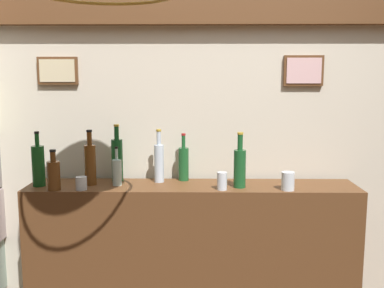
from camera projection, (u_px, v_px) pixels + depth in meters
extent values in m
cube|color=beige|center=(193.00, 156.00, 2.79)|extent=(3.72, 0.08, 2.41)
cube|color=brown|center=(192.00, 13.00, 2.60)|extent=(3.72, 0.10, 0.14)
cube|color=brown|center=(58.00, 71.00, 2.67)|extent=(0.24, 0.03, 0.17)
cube|color=beige|center=(57.00, 71.00, 2.65)|extent=(0.21, 0.01, 0.14)
cube|color=brown|center=(303.00, 71.00, 2.65)|extent=(0.24, 0.03, 0.18)
cube|color=beige|center=(304.00, 71.00, 2.63)|extent=(0.21, 0.01, 0.15)
cube|color=brown|center=(192.00, 272.00, 2.64)|extent=(1.92, 0.33, 1.08)
cylinder|color=#175124|center=(117.00, 160.00, 2.65)|extent=(0.07, 0.07, 0.25)
cylinder|color=#175124|center=(117.00, 133.00, 2.62)|extent=(0.03, 0.03, 0.08)
cylinder|color=#B7932D|center=(116.00, 125.00, 2.61)|extent=(0.03, 0.03, 0.01)
cylinder|color=#1C5327|center=(184.00, 164.00, 2.67)|extent=(0.06, 0.06, 0.20)
cylinder|color=#1C5327|center=(183.00, 142.00, 2.65)|extent=(0.02, 0.02, 0.08)
cylinder|color=maroon|center=(183.00, 134.00, 2.64)|extent=(0.03, 0.03, 0.01)
cylinder|color=brown|center=(90.00, 165.00, 2.56)|extent=(0.07, 0.07, 0.23)
cylinder|color=brown|center=(89.00, 139.00, 2.53)|extent=(0.03, 0.03, 0.08)
cylinder|color=black|center=(89.00, 131.00, 2.53)|extent=(0.03, 0.03, 0.01)
cylinder|color=silver|center=(117.00, 173.00, 2.55)|extent=(0.05, 0.05, 0.15)
cylinder|color=silver|center=(116.00, 154.00, 2.53)|extent=(0.02, 0.02, 0.07)
cylinder|color=black|center=(116.00, 148.00, 2.52)|extent=(0.02, 0.02, 0.01)
cylinder|color=#185420|center=(38.00, 166.00, 2.52)|extent=(0.07, 0.07, 0.23)
cylinder|color=#185420|center=(37.00, 140.00, 2.50)|extent=(0.02, 0.02, 0.07)
cylinder|color=black|center=(37.00, 132.00, 2.50)|extent=(0.03, 0.03, 0.01)
cylinder|color=#195125|center=(240.00, 169.00, 2.49)|extent=(0.07, 0.07, 0.22)
cylinder|color=#195125|center=(240.00, 142.00, 2.47)|extent=(0.03, 0.03, 0.09)
cylinder|color=#B7932D|center=(240.00, 133.00, 2.46)|extent=(0.03, 0.03, 0.01)
cylinder|color=silver|center=(159.00, 164.00, 2.62)|extent=(0.06, 0.06, 0.22)
cylinder|color=silver|center=(159.00, 138.00, 2.60)|extent=(0.03, 0.03, 0.08)
cylinder|color=#B7932D|center=(159.00, 130.00, 2.59)|extent=(0.03, 0.03, 0.01)
cylinder|color=#5D3516|center=(54.00, 176.00, 2.44)|extent=(0.07, 0.07, 0.16)
cylinder|color=#5D3516|center=(53.00, 157.00, 2.42)|extent=(0.03, 0.03, 0.06)
cylinder|color=black|center=(53.00, 151.00, 2.41)|extent=(0.03, 0.03, 0.01)
cylinder|color=silver|center=(288.00, 181.00, 2.44)|extent=(0.07, 0.07, 0.10)
cylinder|color=silver|center=(222.00, 181.00, 2.45)|extent=(0.06, 0.06, 0.10)
cylinder|color=silver|center=(81.00, 183.00, 2.45)|extent=(0.06, 0.06, 0.07)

